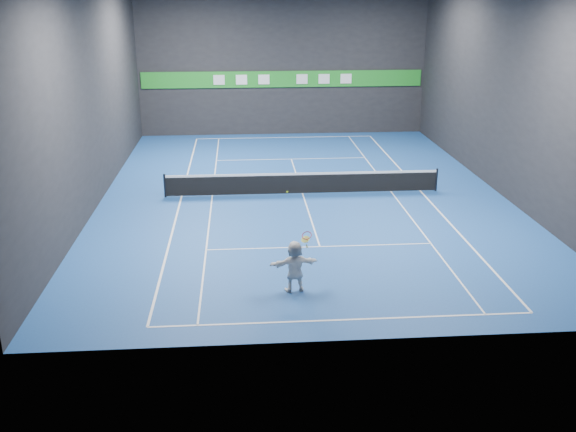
{
  "coord_description": "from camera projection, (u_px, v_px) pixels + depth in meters",
  "views": [
    {
      "loc": [
        -2.81,
        -27.81,
        8.81
      ],
      "look_at": [
        -1.23,
        -7.21,
        1.5
      ],
      "focal_mm": 40.0,
      "sensor_mm": 36.0,
      "label": 1
    }
  ],
  "objects": [
    {
      "name": "service_line_far",
      "position": [
        291.0,
        159.0,
        35.3
      ],
      "size": [
        8.23,
        0.06,
        0.01
      ],
      "primitive_type": "cube",
      "color": "white",
      "rests_on": "ground"
    },
    {
      "name": "wall_right",
      "position": [
        505.0,
        93.0,
        28.43
      ],
      "size": [
        0.1,
        26.0,
        9.0
      ],
      "primitive_type": "cube",
      "color": "black",
      "rests_on": "ground"
    },
    {
      "name": "sideline_doubles_right",
      "position": [
        420.0,
        191.0,
        29.68
      ],
      "size": [
        0.08,
        23.78,
        0.01
      ],
      "primitive_type": "cube",
      "color": "white",
      "rests_on": "ground"
    },
    {
      "name": "ground",
      "position": [
        303.0,
        194.0,
        29.28
      ],
      "size": [
        26.0,
        26.0,
        0.0
      ],
      "primitive_type": "plane",
      "color": "#1A4690",
      "rests_on": "ground"
    },
    {
      "name": "wall_left",
      "position": [
        92.0,
        97.0,
        27.13
      ],
      "size": [
        0.1,
        26.0,
        9.0
      ],
      "primitive_type": "cube",
      "color": "black",
      "rests_on": "ground"
    },
    {
      "name": "service_line_near",
      "position": [
        320.0,
        247.0,
        23.27
      ],
      "size": [
        8.23,
        0.06,
        0.01
      ],
      "primitive_type": "cube",
      "color": "white",
      "rests_on": "ground"
    },
    {
      "name": "sideline_doubles_left",
      "position": [
        182.0,
        197.0,
        28.89
      ],
      "size": [
        0.08,
        23.78,
        0.01
      ],
      "primitive_type": "cube",
      "color": "white",
      "rests_on": "ground"
    },
    {
      "name": "wall_front",
      "position": [
        356.0,
        178.0,
        15.56
      ],
      "size": [
        18.0,
        0.1,
        9.0
      ],
      "primitive_type": "cube",
      "color": "black",
      "rests_on": "ground"
    },
    {
      "name": "sponsor_banner",
      "position": [
        283.0,
        79.0,
        40.28
      ],
      "size": [
        17.64,
        0.11,
        1.0
      ],
      "color": "#1F8F25",
      "rests_on": "wall_back"
    },
    {
      "name": "sideline_singles_left",
      "position": [
        212.0,
        196.0,
        28.99
      ],
      "size": [
        0.06,
        23.78,
        0.01
      ],
      "primitive_type": "cube",
      "color": "white",
      "rests_on": "ground"
    },
    {
      "name": "baseline_far",
      "position": [
        284.0,
        137.0,
        40.46
      ],
      "size": [
        10.98,
        0.08,
        0.01
      ],
      "primitive_type": "cube",
      "color": "white",
      "rests_on": "ground"
    },
    {
      "name": "tennis_racket",
      "position": [
        307.0,
        237.0,
        19.37
      ],
      "size": [
        0.41,
        0.33,
        0.58
      ],
      "color": "#AC121C",
      "rests_on": "player"
    },
    {
      "name": "tennis_ball",
      "position": [
        287.0,
        192.0,
        18.89
      ],
      "size": [
        0.06,
        0.06,
        0.06
      ],
      "primitive_type": "sphere",
      "color": "#C6F528",
      "rests_on": "player"
    },
    {
      "name": "tennis_net",
      "position": [
        303.0,
        183.0,
        29.1
      ],
      "size": [
        12.5,
        0.1,
        1.07
      ],
      "color": "black",
      "rests_on": "ground"
    },
    {
      "name": "center_service_line",
      "position": [
        303.0,
        194.0,
        29.28
      ],
      "size": [
        0.06,
        12.8,
        0.01
      ],
      "primitive_type": "cube",
      "color": "white",
      "rests_on": "ground"
    },
    {
      "name": "wall_back",
      "position": [
        283.0,
        63.0,
        40.0
      ],
      "size": [
        18.0,
        0.1,
        9.0
      ],
      "primitive_type": "cube",
      "color": "black",
      "rests_on": "ground"
    },
    {
      "name": "baseline_near",
      "position": [
        344.0,
        320.0,
        18.11
      ],
      "size": [
        10.98,
        0.08,
        0.01
      ],
      "primitive_type": "cube",
      "color": "white",
      "rests_on": "ground"
    },
    {
      "name": "player",
      "position": [
        295.0,
        266.0,
        19.61
      ],
      "size": [
        1.58,
        0.73,
        1.64
      ],
      "primitive_type": "imported",
      "rotation": [
        0.0,
        0.0,
        3.31
      ],
      "color": "white",
      "rests_on": "ground"
    },
    {
      "name": "sideline_singles_right",
      "position": [
        391.0,
        192.0,
        29.58
      ],
      "size": [
        0.06,
        23.78,
        0.01
      ],
      "primitive_type": "cube",
      "color": "white",
      "rests_on": "ground"
    }
  ]
}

